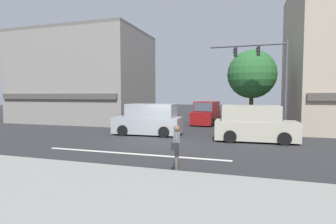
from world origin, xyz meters
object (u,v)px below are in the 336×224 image
(utility_pole_near_left, at_px, (103,76))
(pedestrian_foreground_with_bag, at_px, (177,146))
(van_approaching_near, at_px, (149,120))
(van_crossing_rightbound, at_px, (254,124))
(street_tree, at_px, (252,74))
(traffic_light_mast, at_px, (270,72))
(van_waiting_far, at_px, (206,113))

(utility_pole_near_left, relative_size, pedestrian_foreground_with_bag, 5.09)
(van_approaching_near, bearing_deg, van_crossing_rightbound, -4.60)
(street_tree, relative_size, van_crossing_rightbound, 1.34)
(van_crossing_rightbound, bearing_deg, traffic_light_mast, 65.69)
(street_tree, height_order, utility_pole_near_left, utility_pole_near_left)
(van_waiting_far, bearing_deg, street_tree, -33.31)
(traffic_light_mast, bearing_deg, utility_pole_near_left, 170.65)
(street_tree, height_order, traffic_light_mast, street_tree)
(utility_pole_near_left, height_order, van_approaching_near, utility_pole_near_left)
(street_tree, relative_size, utility_pole_near_left, 0.74)
(van_approaching_near, bearing_deg, van_waiting_far, 70.43)
(street_tree, xyz_separation_m, van_approaching_near, (-6.69, -5.15, -3.33))
(van_approaching_near, xyz_separation_m, van_crossing_rightbound, (6.82, -0.55, 0.00))
(van_crossing_rightbound, relative_size, pedestrian_foreground_with_bag, 2.80)
(utility_pole_near_left, height_order, van_crossing_rightbound, utility_pole_near_left)
(traffic_light_mast, xyz_separation_m, van_approaching_near, (-7.75, -1.52, -3.17))
(van_approaching_near, bearing_deg, utility_pole_near_left, 146.88)
(pedestrian_foreground_with_bag, bearing_deg, van_approaching_near, 117.55)
(van_waiting_far, bearing_deg, van_approaching_near, -109.57)
(van_crossing_rightbound, xyz_separation_m, pedestrian_foreground_with_bag, (-2.69, -7.36, -0.05))
(van_crossing_rightbound, bearing_deg, pedestrian_foreground_with_bag, -110.08)
(van_crossing_rightbound, height_order, pedestrian_foreground_with_bag, van_crossing_rightbound)
(van_approaching_near, relative_size, van_crossing_rightbound, 1.00)
(utility_pole_near_left, distance_m, van_crossing_rightbound, 13.70)
(street_tree, bearing_deg, van_crossing_rightbound, -88.76)
(utility_pole_near_left, height_order, traffic_light_mast, utility_pole_near_left)
(utility_pole_near_left, distance_m, van_approaching_near, 7.65)
(street_tree, relative_size, traffic_light_mast, 1.01)
(van_approaching_near, distance_m, van_waiting_far, 8.22)
(traffic_light_mast, distance_m, van_waiting_far, 8.59)
(van_waiting_far, relative_size, pedestrian_foreground_with_bag, 2.83)
(street_tree, xyz_separation_m, traffic_light_mast, (1.06, -3.63, -0.16))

